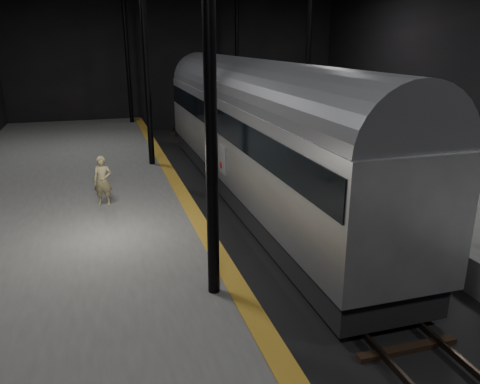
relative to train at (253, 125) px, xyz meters
name	(u,v)px	position (x,y,z in m)	size (l,w,h in m)	color
ground	(297,242)	(0.00, -4.78, -3.14)	(44.00, 44.00, 0.00)	black
platform_left	(56,257)	(-7.50, -4.78, -2.64)	(9.00, 43.80, 1.00)	#4E4E4C
tactile_strip	(201,225)	(-3.25, -4.78, -2.13)	(0.50, 43.80, 0.01)	#9C6C1C
track	(297,240)	(0.00, -4.78, -3.07)	(2.40, 43.00, 0.24)	#3F3328
train	(253,125)	(0.00, 0.00, 0.00)	(3.15, 21.03, 5.62)	#929599
woman	(103,181)	(-6.03, -1.98, -1.28)	(0.62, 0.41, 1.71)	#9C8F5F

